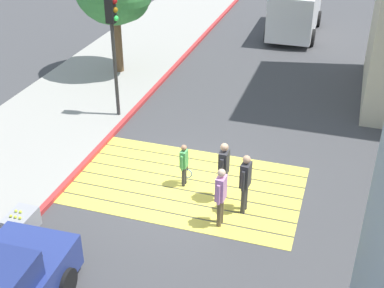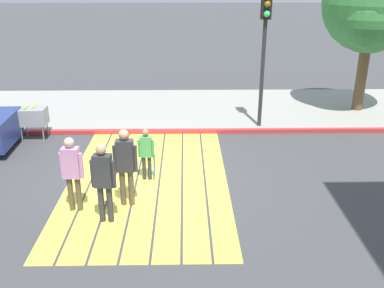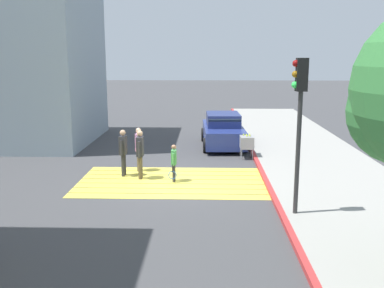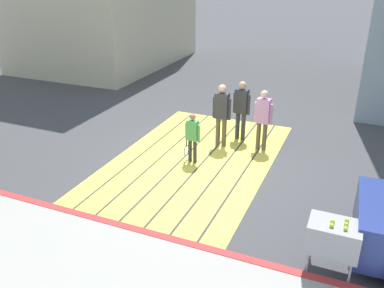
{
  "view_description": "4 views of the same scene",
  "coord_description": "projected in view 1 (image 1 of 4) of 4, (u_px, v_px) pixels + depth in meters",
  "views": [
    {
      "loc": [
        3.8,
        -11.56,
        8.36
      ],
      "look_at": [
        0.03,
        0.35,
        1.15
      ],
      "focal_mm": 48.71,
      "sensor_mm": 36.0,
      "label": 1
    },
    {
      "loc": [
        9.32,
        0.9,
        4.74
      ],
      "look_at": [
        0.07,
        1.06,
        0.99
      ],
      "focal_mm": 40.32,
      "sensor_mm": 36.0,
      "label": 2
    },
    {
      "loc": [
        -1.16,
        14.71,
        4.34
      ],
      "look_at": [
        -0.7,
        -0.35,
        1.27
      ],
      "focal_mm": 41.45,
      "sensor_mm": 36.0,
      "label": 3
    },
    {
      "loc": [
        -8.6,
        -3.64,
        4.65
      ],
      "look_at": [
        -0.65,
        -0.25,
        0.78
      ],
      "focal_mm": 38.33,
      "sensor_mm": 36.0,
      "label": 4
    }
  ],
  "objects": [
    {
      "name": "tennis_ball_cart",
      "position": [
        21.0,
        223.0,
        12.14
      ],
      "size": [
        0.56,
        0.8,
        1.02
      ],
      "color": "#99999E",
      "rests_on": "ground"
    },
    {
      "name": "van_down_street",
      "position": [
        296.0,
        9.0,
        25.86
      ],
      "size": [
        2.4,
        5.22,
        2.35
      ],
      "color": "silver",
      "rests_on": "ground"
    },
    {
      "name": "pedestrian_child_with_racket",
      "position": [
        184.0,
        163.0,
        14.36
      ],
      "size": [
        0.28,
        0.4,
        1.3
      ],
      "color": "#333338",
      "rests_on": "ground"
    },
    {
      "name": "pedestrian_adult_side",
      "position": [
        224.0,
        168.0,
        13.63
      ],
      "size": [
        0.23,
        0.51,
        1.74
      ],
      "color": "brown",
      "rests_on": "ground"
    },
    {
      "name": "pedestrian_adult_trailing",
      "position": [
        221.0,
        193.0,
        12.72
      ],
      "size": [
        0.23,
        0.48,
        1.65
      ],
      "color": "brown",
      "rests_on": "ground"
    },
    {
      "name": "curb_painted",
      "position": [
        84.0,
        165.0,
        15.53
      ],
      "size": [
        0.16,
        40.0,
        0.13
      ],
      "primitive_type": "cube",
      "color": "#BC3333",
      "rests_on": "ground"
    },
    {
      "name": "crosswalk_stripes",
      "position": [
        187.0,
        185.0,
        14.71
      ],
      "size": [
        6.4,
        3.8,
        0.01
      ],
      "color": "#EAD64C",
      "rests_on": "ground"
    },
    {
      "name": "traffic_light_corner",
      "position": [
        113.0,
        34.0,
        16.83
      ],
      "size": [
        0.39,
        0.28,
        4.24
      ],
      "color": "#2D2D2D",
      "rests_on": "ground"
    },
    {
      "name": "ground_plane",
      "position": [
        187.0,
        185.0,
        14.72
      ],
      "size": [
        120.0,
        120.0,
        0.0
      ],
      "primitive_type": "plane",
      "color": "#424244"
    },
    {
      "name": "pedestrian_adult_lead",
      "position": [
        245.0,
        180.0,
        13.19
      ],
      "size": [
        0.25,
        0.49,
        1.69
      ],
      "color": "#333338",
      "rests_on": "ground"
    },
    {
      "name": "sidewalk_west",
      "position": [
        16.0,
        152.0,
        16.15
      ],
      "size": [
        4.8,
        40.0,
        0.12
      ],
      "primitive_type": "cube",
      "color": "#9E9B93",
      "rests_on": "ground"
    }
  ]
}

